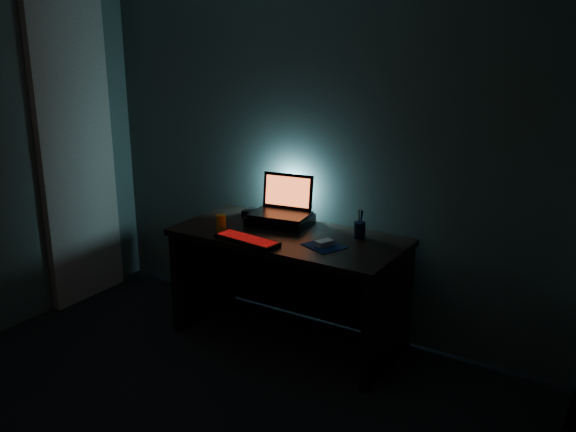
{
  "coord_description": "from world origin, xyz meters",
  "views": [
    {
      "loc": [
        2.05,
        -1.69,
        2.07
      ],
      "look_at": [
        0.03,
        1.57,
        0.89
      ],
      "focal_mm": 40.0,
      "sensor_mm": 36.0,
      "label": 1
    }
  ],
  "objects_px": {
    "laptop": "(283,205)",
    "pen_cup": "(360,230)",
    "juice_glass": "(221,223)",
    "router": "(255,214)",
    "keyboard": "(247,240)",
    "mouse": "(324,243)"
  },
  "relations": [
    {
      "from": "pen_cup",
      "to": "juice_glass",
      "type": "bearing_deg",
      "value": -156.92
    },
    {
      "from": "keyboard",
      "to": "pen_cup",
      "type": "height_order",
      "value": "pen_cup"
    },
    {
      "from": "pen_cup",
      "to": "juice_glass",
      "type": "height_order",
      "value": "juice_glass"
    },
    {
      "from": "mouse",
      "to": "pen_cup",
      "type": "relative_size",
      "value": 1.07
    },
    {
      "from": "keyboard",
      "to": "juice_glass",
      "type": "relative_size",
      "value": 4.12
    },
    {
      "from": "laptop",
      "to": "juice_glass",
      "type": "xyz_separation_m",
      "value": [
        -0.24,
        -0.37,
        -0.07
      ]
    },
    {
      "from": "laptop",
      "to": "mouse",
      "type": "xyz_separation_m",
      "value": [
        0.47,
        -0.28,
        -0.1
      ]
    },
    {
      "from": "keyboard",
      "to": "mouse",
      "type": "bearing_deg",
      "value": 28.82
    },
    {
      "from": "keyboard",
      "to": "mouse",
      "type": "distance_m",
      "value": 0.48
    },
    {
      "from": "laptop",
      "to": "pen_cup",
      "type": "distance_m",
      "value": 0.59
    },
    {
      "from": "keyboard",
      "to": "router",
      "type": "height_order",
      "value": "router"
    },
    {
      "from": "juice_glass",
      "to": "router",
      "type": "xyz_separation_m",
      "value": [
        0.02,
        0.36,
        -0.03
      ]
    },
    {
      "from": "keyboard",
      "to": "juice_glass",
      "type": "distance_m",
      "value": 0.29
    },
    {
      "from": "mouse",
      "to": "juice_glass",
      "type": "relative_size",
      "value": 1.02
    },
    {
      "from": "keyboard",
      "to": "laptop",
      "type": "bearing_deg",
      "value": 100.12
    },
    {
      "from": "pen_cup",
      "to": "mouse",
      "type": "bearing_deg",
      "value": -113.21
    },
    {
      "from": "router",
      "to": "laptop",
      "type": "bearing_deg",
      "value": 2.05
    },
    {
      "from": "mouse",
      "to": "pen_cup",
      "type": "xyz_separation_m",
      "value": [
        0.11,
        0.26,
        0.03
      ]
    },
    {
      "from": "laptop",
      "to": "pen_cup",
      "type": "height_order",
      "value": "laptop"
    },
    {
      "from": "router",
      "to": "juice_glass",
      "type": "bearing_deg",
      "value": -94.36
    },
    {
      "from": "keyboard",
      "to": "pen_cup",
      "type": "xyz_separation_m",
      "value": [
        0.55,
        0.44,
        0.04
      ]
    },
    {
      "from": "laptop",
      "to": "router",
      "type": "distance_m",
      "value": 0.24
    }
  ]
}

